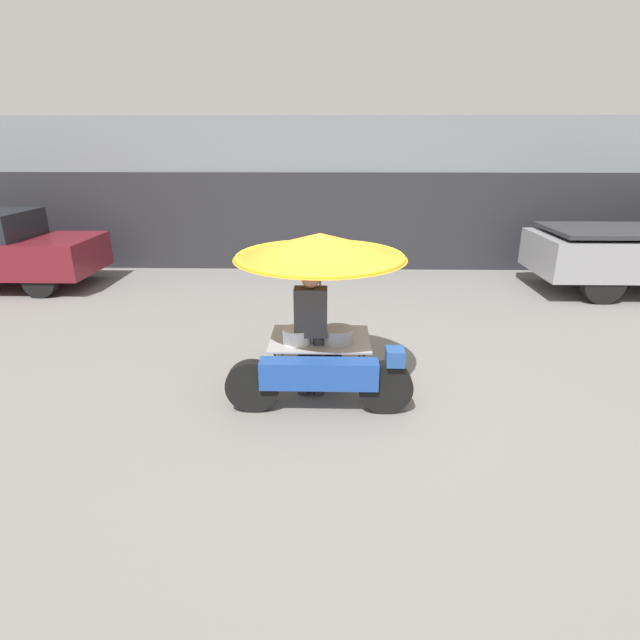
% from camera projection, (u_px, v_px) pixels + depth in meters
% --- Properties ---
extents(ground_plane, '(36.00, 36.00, 0.00)m').
position_uv_depth(ground_plane, '(345.00, 397.00, 6.04)').
color(ground_plane, slate).
extents(shopfront_building, '(28.00, 2.06, 3.47)m').
position_uv_depth(shopfront_building, '(339.00, 192.00, 12.50)').
color(shopfront_building, gray).
rests_on(shopfront_building, ground).
extents(vendor_motorcycle_cart, '(2.11, 2.01, 1.94)m').
position_uv_depth(vendor_motorcycle_cart, '(320.00, 271.00, 5.72)').
color(vendor_motorcycle_cart, black).
rests_on(vendor_motorcycle_cart, ground).
extents(vendor_person, '(0.38, 0.22, 1.55)m').
position_uv_depth(vendor_person, '(311.00, 327.00, 5.83)').
color(vendor_person, '#2D2D33').
rests_on(vendor_person, ground).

